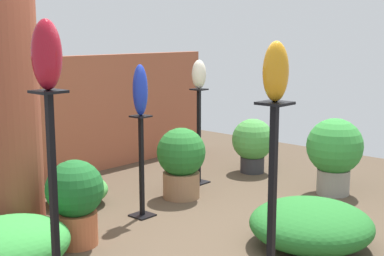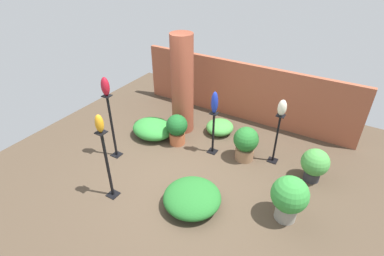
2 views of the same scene
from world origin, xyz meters
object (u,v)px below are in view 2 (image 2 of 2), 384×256
at_px(art_vase_cobalt, 215,103).
at_px(potted_plant_mid_right, 289,197).
at_px(potted_plant_front_left, 177,128).
at_px(pedestal_ruby, 113,129).
at_px(potted_plant_near_pillar, 315,164).
at_px(pedestal_cobalt, 213,135).
at_px(pedestal_amber, 108,168).
at_px(art_vase_ruby, 105,86).
at_px(pedestal_ivory, 276,141).
at_px(art_vase_amber, 99,124).
at_px(potted_plant_walkway_edge, 246,143).
at_px(art_vase_ivory, 282,108).
at_px(brick_pillar, 182,85).

bearing_deg(art_vase_cobalt, potted_plant_mid_right, -28.23).
bearing_deg(art_vase_cobalt, potted_plant_front_left, -172.27).
bearing_deg(pedestal_ruby, art_vase_cobalt, 34.03).
distance_m(pedestal_ruby, potted_plant_near_pillar, 4.07).
height_order(pedestal_cobalt, pedestal_amber, pedestal_amber).
bearing_deg(art_vase_ruby, pedestal_ivory, 27.34).
bearing_deg(art_vase_amber, art_vase_ruby, 129.62).
relative_size(pedestal_ivory, potted_plant_mid_right, 1.33).
xyz_separation_m(pedestal_ivory, potted_plant_walkway_edge, (-0.56, -0.24, -0.10)).
distance_m(pedestal_cobalt, art_vase_ivory, 1.55).
height_order(potted_plant_near_pillar, potted_plant_front_left, potted_plant_front_left).
xyz_separation_m(brick_pillar, potted_plant_mid_right, (2.98, -1.50, -0.69)).
bearing_deg(pedestal_ivory, art_vase_ruby, -152.66).
distance_m(brick_pillar, pedestal_ivory, 2.41).
height_order(art_vase_ruby, art_vase_cobalt, art_vase_ruby).
bearing_deg(pedestal_ivory, art_vase_cobalt, -163.51).
xyz_separation_m(art_vase_cobalt, potted_plant_front_left, (-0.85, -0.12, -0.83)).
bearing_deg(potted_plant_front_left, brick_pillar, 109.93).
bearing_deg(potted_plant_mid_right, art_vase_cobalt, 151.77).
distance_m(pedestal_cobalt, potted_plant_front_left, 0.86).
xyz_separation_m(art_vase_ivory, potted_plant_walkway_edge, (-0.56, -0.24, -0.87)).
height_order(brick_pillar, art_vase_ivory, brick_pillar).
xyz_separation_m(pedestal_ruby, potted_plant_near_pillar, (3.83, 1.37, -0.28)).
relative_size(potted_plant_mid_right, potted_plant_near_pillar, 1.22).
relative_size(pedestal_amber, art_vase_amber, 4.32).
distance_m(pedestal_ivory, potted_plant_walkway_edge, 0.61).
relative_size(art_vase_ivory, potted_plant_near_pillar, 0.48).
relative_size(pedestal_ruby, art_vase_amber, 4.50).
bearing_deg(potted_plant_front_left, pedestal_amber, -93.29).
bearing_deg(art_vase_cobalt, pedestal_amber, -114.60).
distance_m(pedestal_ruby, potted_plant_front_left, 1.41).
distance_m(brick_pillar, pedestal_cobalt, 1.38).
height_order(brick_pillar, potted_plant_walkway_edge, brick_pillar).
xyz_separation_m(brick_pillar, pedestal_ivory, (2.32, -0.10, -0.66)).
distance_m(art_vase_amber, potted_plant_walkway_edge, 3.02).
bearing_deg(brick_pillar, pedestal_amber, -87.81).
bearing_deg(art_vase_ruby, art_vase_cobalt, 34.03).
relative_size(brick_pillar, art_vase_amber, 7.32).
distance_m(brick_pillar, art_vase_ivory, 2.32).
bearing_deg(potted_plant_near_pillar, pedestal_amber, -142.90).
height_order(art_vase_ruby, potted_plant_front_left, art_vase_ruby).
distance_m(pedestal_amber, art_vase_ruby, 1.57).
height_order(pedestal_ruby, potted_plant_front_left, pedestal_ruby).
distance_m(potted_plant_mid_right, potted_plant_walkway_edge, 1.68).
height_order(pedestal_amber, potted_plant_front_left, pedestal_amber).
bearing_deg(art_vase_amber, potted_plant_walkway_edge, 53.50).
xyz_separation_m(pedestal_ruby, potted_plant_mid_right, (3.66, 0.15, -0.18)).
relative_size(pedestal_amber, potted_plant_near_pillar, 2.02).
relative_size(pedestal_cobalt, art_vase_cobalt, 2.06).
xyz_separation_m(pedestal_cobalt, potted_plant_front_left, (-0.85, -0.12, -0.05)).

